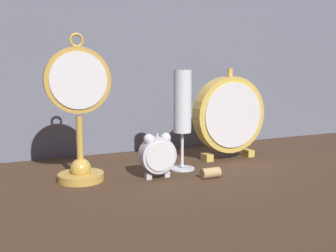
% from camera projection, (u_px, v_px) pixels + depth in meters
% --- Properties ---
extents(ground_plane, '(4.00, 4.00, 0.00)m').
position_uv_depth(ground_plane, '(184.00, 180.00, 0.79)').
color(ground_plane, '#422D1E').
extents(fabric_backdrop_drape, '(1.73, 0.01, 0.66)m').
position_uv_depth(fabric_backdrop_drape, '(131.00, 34.00, 1.04)').
color(fabric_backdrop_drape, slate).
rests_on(fabric_backdrop_drape, ground_plane).
extents(pocket_watch_on_stand, '(0.13, 0.10, 0.30)m').
position_uv_depth(pocket_watch_on_stand, '(79.00, 116.00, 0.76)').
color(pocket_watch_on_stand, gold).
rests_on(pocket_watch_on_stand, ground_plane).
extents(alarm_clock_twin_bell, '(0.08, 0.03, 0.10)m').
position_uv_depth(alarm_clock_twin_bell, '(158.00, 154.00, 0.79)').
color(alarm_clock_twin_bell, silver).
rests_on(alarm_clock_twin_bell, ground_plane).
extents(mantel_clock_silver, '(0.20, 0.04, 0.23)m').
position_uv_depth(mantel_clock_silver, '(229.00, 115.00, 0.97)').
color(mantel_clock_silver, gold).
rests_on(mantel_clock_silver, ground_plane).
extents(champagne_flute, '(0.06, 0.06, 0.23)m').
position_uv_depth(champagne_flute, '(182.00, 109.00, 0.86)').
color(champagne_flute, silver).
rests_on(champagne_flute, ground_plane).
extents(wine_cork, '(0.04, 0.02, 0.02)m').
position_uv_depth(wine_cork, '(210.00, 173.00, 0.80)').
color(wine_cork, tan).
rests_on(wine_cork, ground_plane).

